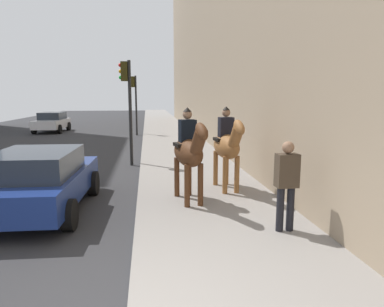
{
  "coord_description": "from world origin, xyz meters",
  "views": [
    {
      "loc": [
        -3.25,
        -0.29,
        2.63
      ],
      "look_at": [
        4.0,
        -1.24,
        1.4
      ],
      "focal_mm": 32.09,
      "sensor_mm": 36.0,
      "label": 1
    }
  ],
  "objects_px": {
    "mounted_horse_far": "(227,145)",
    "car_mid_lane": "(52,122)",
    "mounted_horse_near": "(189,151)",
    "car_near_lane": "(39,180)",
    "pedestrian_greeting": "(287,180)",
    "traffic_light_far_curb": "(135,96)",
    "traffic_light_near_curb": "(127,96)"
  },
  "relations": [
    {
      "from": "mounted_horse_far",
      "to": "car_mid_lane",
      "type": "relative_size",
      "value": 0.57
    },
    {
      "from": "mounted_horse_far",
      "to": "traffic_light_near_curb",
      "type": "xyz_separation_m",
      "value": [
        4.22,
        2.8,
        1.28
      ]
    },
    {
      "from": "car_near_lane",
      "to": "mounted_horse_far",
      "type": "bearing_deg",
      "value": -76.45
    },
    {
      "from": "mounted_horse_far",
      "to": "traffic_light_near_curb",
      "type": "relative_size",
      "value": 0.57
    },
    {
      "from": "pedestrian_greeting",
      "to": "traffic_light_far_curb",
      "type": "height_order",
      "value": "traffic_light_far_curb"
    },
    {
      "from": "car_mid_lane",
      "to": "traffic_light_far_curb",
      "type": "distance_m",
      "value": 7.06
    },
    {
      "from": "mounted_horse_near",
      "to": "pedestrian_greeting",
      "type": "relative_size",
      "value": 1.32
    },
    {
      "from": "traffic_light_far_curb",
      "to": "mounted_horse_far",
      "type": "bearing_deg",
      "value": -168.72
    },
    {
      "from": "car_mid_lane",
      "to": "mounted_horse_far",
      "type": "bearing_deg",
      "value": 30.01
    },
    {
      "from": "mounted_horse_near",
      "to": "car_mid_lane",
      "type": "height_order",
      "value": "mounted_horse_near"
    },
    {
      "from": "mounted_horse_near",
      "to": "traffic_light_far_curb",
      "type": "relative_size",
      "value": 0.57
    },
    {
      "from": "pedestrian_greeting",
      "to": "car_mid_lane",
      "type": "height_order",
      "value": "pedestrian_greeting"
    },
    {
      "from": "mounted_horse_near",
      "to": "traffic_light_near_curb",
      "type": "bearing_deg",
      "value": -172.22
    },
    {
      "from": "mounted_horse_far",
      "to": "traffic_light_far_curb",
      "type": "height_order",
      "value": "traffic_light_far_curb"
    },
    {
      "from": "car_mid_lane",
      "to": "traffic_light_far_curb",
      "type": "xyz_separation_m",
      "value": [
        -2.95,
        -6.13,
        1.88
      ]
    },
    {
      "from": "mounted_horse_near",
      "to": "traffic_light_near_curb",
      "type": "relative_size",
      "value": 0.57
    },
    {
      "from": "mounted_horse_near",
      "to": "traffic_light_far_curb",
      "type": "xyz_separation_m",
      "value": [
        15.43,
        1.75,
        1.28
      ]
    },
    {
      "from": "car_near_lane",
      "to": "traffic_light_far_curb",
      "type": "distance_m",
      "value": 15.6
    },
    {
      "from": "car_near_lane",
      "to": "car_mid_lane",
      "type": "xyz_separation_m",
      "value": [
        18.35,
        4.48,
        -0.0
      ]
    },
    {
      "from": "pedestrian_greeting",
      "to": "car_near_lane",
      "type": "relative_size",
      "value": 0.42
    },
    {
      "from": "car_near_lane",
      "to": "traffic_light_near_curb",
      "type": "bearing_deg",
      "value": -16.63
    },
    {
      "from": "mounted_horse_far",
      "to": "car_near_lane",
      "type": "bearing_deg",
      "value": -83.07
    },
    {
      "from": "pedestrian_greeting",
      "to": "traffic_light_far_curb",
      "type": "relative_size",
      "value": 0.43
    },
    {
      "from": "car_near_lane",
      "to": "traffic_light_far_curb",
      "type": "bearing_deg",
      "value": -4.02
    },
    {
      "from": "car_mid_lane",
      "to": "traffic_light_near_curb",
      "type": "xyz_separation_m",
      "value": [
        -13.21,
        -6.22,
        1.86
      ]
    },
    {
      "from": "mounted_horse_far",
      "to": "traffic_light_far_curb",
      "type": "distance_m",
      "value": 14.82
    },
    {
      "from": "mounted_horse_near",
      "to": "car_mid_lane",
      "type": "relative_size",
      "value": 0.57
    },
    {
      "from": "traffic_light_far_curb",
      "to": "car_mid_lane",
      "type": "bearing_deg",
      "value": 64.36
    },
    {
      "from": "mounted_horse_near",
      "to": "pedestrian_greeting",
      "type": "bearing_deg",
      "value": 27.62
    },
    {
      "from": "pedestrian_greeting",
      "to": "car_near_lane",
      "type": "distance_m",
      "value": 5.39
    },
    {
      "from": "mounted_horse_near",
      "to": "traffic_light_far_curb",
      "type": "bearing_deg",
      "value": 176.4
    },
    {
      "from": "mounted_horse_far",
      "to": "pedestrian_greeting",
      "type": "bearing_deg",
      "value": 3.69
    }
  ]
}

